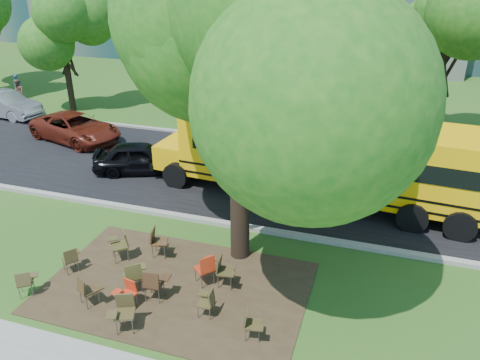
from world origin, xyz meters
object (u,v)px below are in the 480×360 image
(chair_9, at_px, (121,242))
(pedestrian_a, at_px, (18,87))
(chair_7, at_px, (251,322))
(black_car, at_px, (141,158))
(chair_3, at_px, (127,291))
(chair_6, at_px, (208,300))
(chair_4, at_px, (154,282))
(school_bus, at_px, (330,155))
(bg_car_silver, at_px, (5,104))
(main_tree, at_px, (240,48))
(bg_car_red, at_px, (75,128))
(chair_8, at_px, (71,257))
(chair_11, at_px, (206,267))
(chair_10, at_px, (157,240))
(chair_12, at_px, (224,269))
(pedestrian_b, at_px, (18,92))
(chair_0, at_px, (25,281))
(chair_5, at_px, (123,309))
(chair_1, at_px, (87,289))
(chair_2, at_px, (134,274))

(chair_9, distance_m, pedestrian_a, 20.77)
(chair_7, relative_size, black_car, 0.21)
(chair_3, xyz_separation_m, chair_6, (2.05, 0.31, -0.01))
(chair_4, height_order, chair_9, chair_9)
(school_bus, relative_size, black_car, 3.29)
(chair_4, distance_m, bg_car_silver, 19.44)
(main_tree, relative_size, chair_3, 12.35)
(chair_7, bearing_deg, bg_car_red, -142.34)
(chair_8, relative_size, chair_11, 0.84)
(chair_10, height_order, black_car, black_car)
(main_tree, relative_size, chair_9, 10.26)
(main_tree, distance_m, school_bus, 6.54)
(chair_12, height_order, pedestrian_b, pedestrian_b)
(chair_4, height_order, pedestrian_a, pedestrian_a)
(chair_9, bearing_deg, chair_10, -104.82)
(chair_0, xyz_separation_m, pedestrian_a, (-14.11, 15.96, 0.33))
(chair_6, height_order, black_car, black_car)
(chair_5, height_order, chair_8, chair_5)
(chair_1, bearing_deg, chair_3, 43.77)
(school_bus, xyz_separation_m, chair_5, (-3.60, -8.31, -1.18))
(chair_7, relative_size, bg_car_silver, 0.18)
(chair_8, distance_m, chair_11, 3.88)
(school_bus, xyz_separation_m, chair_1, (-4.93, -7.86, -1.24))
(chair_8, xyz_separation_m, chair_10, (1.95, 1.45, 0.09))
(chair_1, xyz_separation_m, bg_car_red, (-7.70, 10.35, 0.15))
(chair_5, relative_size, chair_10, 1.01)
(chair_3, xyz_separation_m, chair_10, (-0.32, 2.28, 0.09))
(chair_5, distance_m, chair_9, 2.99)
(main_tree, height_order, chair_5, main_tree)
(main_tree, relative_size, chair_6, 12.53)
(chair_12, height_order, pedestrian_a, pedestrian_a)
(school_bus, distance_m, chair_4, 8.02)
(chair_2, distance_m, black_car, 7.99)
(chair_1, xyz_separation_m, chair_3, (1.00, 0.27, -0.04))
(chair_5, height_order, bg_car_red, bg_car_red)
(chair_6, xyz_separation_m, pedestrian_a, (-18.91, 15.22, 0.34))
(chair_11, bearing_deg, bg_car_silver, 97.63)
(chair_8, distance_m, pedestrian_a, 20.71)
(main_tree, bearing_deg, chair_1, -131.74)
(chair_1, relative_size, chair_2, 0.90)
(main_tree, xyz_separation_m, chair_1, (-2.99, -3.35, -5.56))
(school_bus, distance_m, chair_5, 9.14)
(pedestrian_b, bearing_deg, chair_8, -7.16)
(black_car, relative_size, pedestrian_b, 2.44)
(chair_4, distance_m, chair_9, 2.27)
(chair_9, bearing_deg, main_tree, -109.59)
(chair_3, relative_size, chair_6, 1.01)
(chair_5, height_order, chair_9, chair_9)
(chair_1, xyz_separation_m, chair_10, (0.68, 2.55, 0.05))
(chair_7, relative_size, chair_8, 1.00)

